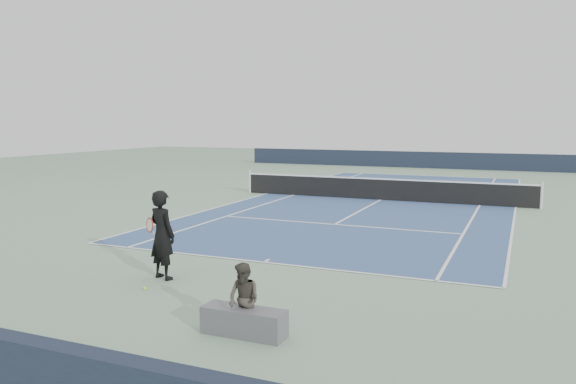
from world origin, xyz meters
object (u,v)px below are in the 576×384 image
at_px(tennis_ball, 145,288).
at_px(tennis_player, 162,235).
at_px(spectator_bench, 244,310).
at_px(tennis_net, 381,189).

bearing_deg(tennis_ball, tennis_player, 100.06).
relative_size(tennis_ball, spectator_bench, 0.05).
distance_m(tennis_ball, spectator_bench, 3.32).
height_order(tennis_ball, spectator_bench, spectator_bench).
bearing_deg(spectator_bench, tennis_ball, 155.50).
distance_m(tennis_player, tennis_ball, 1.28).
bearing_deg(tennis_net, tennis_ball, -94.95).
xyz_separation_m(tennis_ball, spectator_bench, (3.00, -1.37, 0.38)).
relative_size(tennis_net, spectator_bench, 8.86).
height_order(tennis_net, spectator_bench, spectator_bench).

